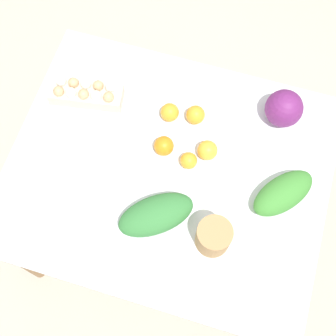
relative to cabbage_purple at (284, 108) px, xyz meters
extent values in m
plane|color=#B2A899|center=(0.36, 0.35, -0.82)|extent=(8.00, 8.00, 0.00)
cube|color=silver|center=(0.36, 0.35, -0.09)|extent=(1.22, 1.00, 0.03)
cylinder|color=olive|center=(-0.19, -0.10, -0.46)|extent=(0.06, 0.06, 0.72)
cylinder|color=olive|center=(0.91, -0.10, -0.46)|extent=(0.06, 0.06, 0.72)
cylinder|color=olive|center=(-0.19, 0.79, -0.46)|extent=(0.06, 0.06, 0.72)
cylinder|color=olive|center=(0.91, 0.79, -0.46)|extent=(0.06, 0.06, 0.72)
sphere|color=#6B2366|center=(0.00, 0.00, 0.00)|extent=(0.15, 0.15, 0.15)
cube|color=beige|center=(0.77, 0.14, -0.04)|extent=(0.31, 0.15, 0.06)
sphere|color=tan|center=(0.86, 0.18, 0.00)|extent=(0.04, 0.04, 0.04)
sphere|color=white|center=(0.81, 0.17, 0.00)|extent=(0.04, 0.04, 0.04)
sphere|color=tan|center=(0.76, 0.16, 0.00)|extent=(0.04, 0.04, 0.04)
sphere|color=white|center=(0.71, 0.16, 0.00)|extent=(0.04, 0.04, 0.04)
sphere|color=tan|center=(0.67, 0.15, 0.00)|extent=(0.04, 0.04, 0.04)
sphere|color=white|center=(0.87, 0.13, 0.00)|extent=(0.04, 0.04, 0.04)
sphere|color=tan|center=(0.82, 0.13, 0.00)|extent=(0.04, 0.04, 0.04)
sphere|color=white|center=(0.77, 0.12, 0.00)|extent=(0.04, 0.04, 0.04)
sphere|color=tan|center=(0.72, 0.11, 0.00)|extent=(0.04, 0.04, 0.04)
sphere|color=white|center=(0.67, 0.10, 0.00)|extent=(0.04, 0.04, 0.04)
cylinder|color=#A87F51|center=(0.13, 0.56, -0.01)|extent=(0.12, 0.12, 0.13)
ellipsoid|color=#337538|center=(0.35, 0.54, -0.03)|extent=(0.31, 0.28, 0.10)
ellipsoid|color=#3D8433|center=(-0.07, 0.33, -0.02)|extent=(0.26, 0.28, 0.10)
sphere|color=orange|center=(0.40, 0.27, -0.04)|extent=(0.08, 0.08, 0.08)
sphere|color=#F9A833|center=(0.24, 0.24, -0.04)|extent=(0.08, 0.08, 0.08)
sphere|color=orange|center=(0.30, 0.30, -0.04)|extent=(0.07, 0.07, 0.07)
sphere|color=orange|center=(0.42, 0.12, -0.04)|extent=(0.07, 0.07, 0.07)
sphere|color=orange|center=(0.32, 0.11, -0.04)|extent=(0.08, 0.08, 0.08)
camera|label=1|loc=(0.17, 0.97, 1.59)|focal=50.00mm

